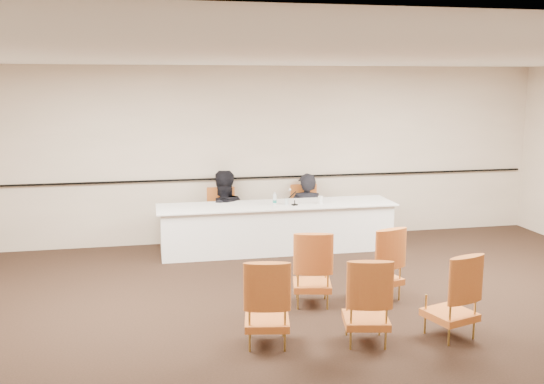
{
  "coord_description": "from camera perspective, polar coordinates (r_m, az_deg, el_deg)",
  "views": [
    {
      "loc": [
        -1.99,
        -6.2,
        2.72
      ],
      "look_at": [
        -0.15,
        2.6,
        1.09
      ],
      "focal_mm": 40.0,
      "sensor_mm": 36.0,
      "label": 1
    }
  ],
  "objects": [
    {
      "name": "floor",
      "position": [
        7.06,
        5.63,
        -12.43
      ],
      "size": [
        10.0,
        10.0,
        0.0
      ],
      "primitive_type": "plane",
      "color": "black",
      "rests_on": "ground"
    },
    {
      "name": "ceiling",
      "position": [
        6.52,
        6.1,
        12.69
      ],
      "size": [
        10.0,
        10.0,
        0.0
      ],
      "primitive_type": "plane",
      "rotation": [
        3.14,
        0.0,
        0.0
      ],
      "color": "white",
      "rests_on": "ground"
    },
    {
      "name": "wall_back",
      "position": [
        10.47,
        -0.79,
        3.59
      ],
      "size": [
        10.0,
        0.04,
        3.0
      ],
      "primitive_type": "cube",
      "color": "beige",
      "rests_on": "ground"
    },
    {
      "name": "wall_rail",
      "position": [
        10.48,
        -0.75,
        1.39
      ],
      "size": [
        9.8,
        0.04,
        0.03
      ],
      "primitive_type": "cube",
      "color": "black",
      "rests_on": "wall_back"
    },
    {
      "name": "panel_table",
      "position": [
        9.9,
        0.46,
        -3.35
      ],
      "size": [
        3.86,
        0.91,
        0.77
      ],
      "primitive_type": null,
      "rotation": [
        0.0,
        0.0,
        -0.0
      ],
      "color": "white",
      "rests_on": "ground"
    },
    {
      "name": "panelist_main",
      "position": [
        10.6,
        3.24,
        -2.68
      ],
      "size": [
        0.68,
        0.51,
        1.67
      ],
      "primitive_type": "imported",
      "rotation": [
        0.0,
        0.0,
        2.94
      ],
      "color": "black",
      "rests_on": "ground"
    },
    {
      "name": "panelist_main_chair",
      "position": [
        10.57,
        3.25,
        -2.0
      ],
      "size": [
        0.5,
        0.5,
        0.95
      ],
      "primitive_type": null,
      "rotation": [
        0.0,
        0.0,
        -0.0
      ],
      "color": "#BC4A21",
      "rests_on": "ground"
    },
    {
      "name": "panelist_second",
      "position": [
        10.32,
        -4.67,
        -2.78
      ],
      "size": [
        0.93,
        0.77,
        1.75
      ],
      "primitive_type": "imported",
      "rotation": [
        0.0,
        0.0,
        3.28
      ],
      "color": "black",
      "rests_on": "ground"
    },
    {
      "name": "panelist_second_chair",
      "position": [
        10.3,
        -4.68,
        -2.34
      ],
      "size": [
        0.5,
        0.5,
        0.95
      ],
      "primitive_type": null,
      "rotation": [
        0.0,
        0.0,
        -0.0
      ],
      "color": "#BC4A21",
      "rests_on": "ground"
    },
    {
      "name": "papers",
      "position": [
        9.89,
        3.32,
        -1.08
      ],
      "size": [
        0.34,
        0.29,
        0.0
      ],
      "primitive_type": "cube",
      "rotation": [
        0.0,
        0.0,
        -0.24
      ],
      "color": "white",
      "rests_on": "panel_table"
    },
    {
      "name": "microphone",
      "position": [
        9.71,
        2.14,
        -0.5
      ],
      "size": [
        0.16,
        0.21,
        0.26
      ],
      "primitive_type": null,
      "rotation": [
        0.0,
        0.0,
        0.38
      ],
      "color": "black",
      "rests_on": "panel_table"
    },
    {
      "name": "water_bottle",
      "position": [
        9.73,
        0.26,
        -0.63
      ],
      "size": [
        0.07,
        0.07,
        0.21
      ],
      "primitive_type": null,
      "rotation": [
        0.0,
        0.0,
        0.07
      ],
      "color": "#177F75",
      "rests_on": "panel_table"
    },
    {
      "name": "drinking_glass",
      "position": [
        9.78,
        1.38,
        -0.9
      ],
      "size": [
        0.07,
        0.07,
        0.1
      ],
      "primitive_type": "cylinder",
      "rotation": [
        0.0,
        0.0,
        0.15
      ],
      "color": "silver",
      "rests_on": "panel_table"
    },
    {
      "name": "coffee_cup",
      "position": [
        9.88,
        4.58,
        -0.74
      ],
      "size": [
        0.1,
        0.1,
        0.13
      ],
      "primitive_type": "cylinder",
      "rotation": [
        0.0,
        0.0,
        -0.23
      ],
      "color": "white",
      "rests_on": "panel_table"
    },
    {
      "name": "aud_chair_front_mid",
      "position": [
        7.53,
        3.8,
        -7.09
      ],
      "size": [
        0.6,
        0.6,
        0.95
      ],
      "primitive_type": null,
      "rotation": [
        0.0,
        0.0,
        -0.22
      ],
      "color": "#BC4A21",
      "rests_on": "ground"
    },
    {
      "name": "aud_chair_front_right",
      "position": [
        7.83,
        10.11,
        -6.55
      ],
      "size": [
        0.63,
        0.63,
        0.95
      ],
      "primitive_type": null,
      "rotation": [
        0.0,
        0.0,
        0.3
      ],
      "color": "#BC4A21",
      "rests_on": "ground"
    },
    {
      "name": "aud_chair_back_left",
      "position": [
        6.4,
        -0.48,
        -10.24
      ],
      "size": [
        0.58,
        0.58,
        0.95
      ],
      "primitive_type": null,
      "rotation": [
        0.0,
        0.0,
        -0.18
      ],
      "color": "#BC4A21",
      "rests_on": "ground"
    },
    {
      "name": "aud_chair_back_mid",
      "position": [
        6.52,
        8.88,
        -9.97
      ],
      "size": [
        0.59,
        0.59,
        0.95
      ],
      "primitive_type": null,
      "rotation": [
        0.0,
        0.0,
        -0.21
      ],
      "color": "#BC4A21",
      "rests_on": "ground"
    },
    {
      "name": "aud_chair_back_right",
      "position": [
        6.87,
        16.48,
        -9.24
      ],
      "size": [
        0.62,
        0.62,
        0.95
      ],
      "primitive_type": null,
      "rotation": [
        0.0,
        0.0,
        0.29
      ],
      "color": "#BC4A21",
      "rests_on": "ground"
    }
  ]
}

